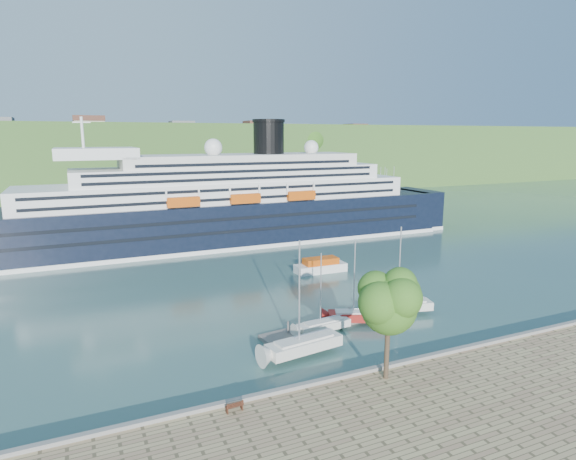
# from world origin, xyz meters

# --- Properties ---
(ground) EXTENTS (400.00, 400.00, 0.00)m
(ground) POSITION_xyz_m (0.00, 0.00, 0.00)
(ground) COLOR #2D514D
(ground) RESTS_ON ground
(far_hillside) EXTENTS (400.00, 50.00, 24.00)m
(far_hillside) POSITION_xyz_m (0.00, 145.00, 12.00)
(far_hillside) COLOR #396026
(far_hillside) RESTS_ON ground
(quay_coping) EXTENTS (220.00, 0.50, 0.30)m
(quay_coping) POSITION_xyz_m (0.00, -0.20, 1.15)
(quay_coping) COLOR slate
(quay_coping) RESTS_ON promenade
(cruise_ship) EXTENTS (103.46, 15.20, 23.23)m
(cruise_ship) POSITION_xyz_m (-2.12, 55.57, 11.61)
(cruise_ship) COLOR black
(cruise_ship) RESTS_ON ground
(park_bench) EXTENTS (1.36, 0.62, 0.85)m
(park_bench) POSITION_xyz_m (-16.71, -1.20, 1.43)
(park_bench) COLOR #452013
(park_bench) RESTS_ON promenade
(promenade_tree) EXTENTS (5.95, 5.95, 9.85)m
(promenade_tree) POSITION_xyz_m (-4.12, -1.61, 5.92)
(promenade_tree) COLOR #315817
(promenade_tree) RESTS_ON promenade
(floating_pontoon) EXTENTS (17.85, 4.38, 0.39)m
(floating_pontoon) POSITION_xyz_m (-1.15, 11.89, 0.20)
(floating_pontoon) COLOR slate
(floating_pontoon) RESTS_ON ground
(sailboat_white_near) EXTENTS (6.46, 2.33, 8.18)m
(sailboat_white_near) POSITION_xyz_m (-3.30, 10.42, 4.09)
(sailboat_white_near) COLOR silver
(sailboat_white_near) RESTS_ON ground
(sailboat_red) EXTENTS (7.15, 4.64, 9.01)m
(sailboat_red) POSITION_xyz_m (1.16, 10.98, 4.50)
(sailboat_red) COLOR maroon
(sailboat_red) RESTS_ON ground
(sailboat_white_far) EXTENTS (7.84, 3.87, 9.76)m
(sailboat_white_far) POSITION_xyz_m (7.43, 11.51, 4.88)
(sailboat_white_far) COLOR silver
(sailboat_white_far) RESTS_ON ground
(tender_launch) EXTENTS (7.92, 2.85, 2.17)m
(tender_launch) POSITION_xyz_m (7.02, 30.67, 1.09)
(tender_launch) COLOR #C3490B
(tender_launch) RESTS_ON ground
(sailboat_extra) EXTENTS (8.39, 3.34, 10.54)m
(sailboat_extra) POSITION_xyz_m (-7.47, 6.49, 5.27)
(sailboat_extra) COLOR silver
(sailboat_extra) RESTS_ON ground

